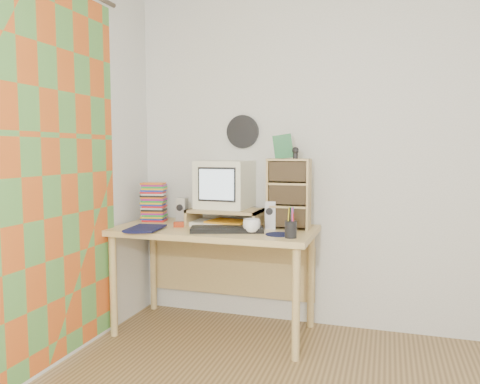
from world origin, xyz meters
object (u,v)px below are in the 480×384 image
Objects in this scene: mug at (252,226)px; diary at (131,226)px; desk at (217,245)px; keyboard at (227,229)px; crt_monitor at (223,185)px; cd_rack at (289,194)px; dvd_stack at (154,205)px.

mug is 0.46× the size of diary.
desk is 0.29m from keyboard.
mug is at bearing -31.64° from desk.
cd_rack is at bearing -1.04° from crt_monitor.
crt_monitor is at bearing -10.50° from dvd_stack.
mug is (-0.19, -0.25, -0.20)m from cd_rack.
diary reaches higher than keyboard.
keyboard is at bearing -146.89° from cd_rack.
mug is 0.83m from diary.
crt_monitor is 0.75× the size of cd_rack.
diary is at bearing 172.91° from keyboard.
desk is at bearing 107.38° from keyboard.
crt_monitor reaches higher than diary.
diary is at bearing -170.53° from mug.
crt_monitor is at bearing 136.93° from mug.
keyboard is at bearing -33.41° from dvd_stack.
desk is 0.41m from mug.
dvd_stack is at bearing 88.75° from diary.
keyboard is 0.50m from cd_rack.
crt_monitor is 1.42× the size of diary.
dvd_stack is (-0.55, 0.08, 0.26)m from desk.
crt_monitor reaches higher than desk.
crt_monitor is (0.01, 0.09, 0.43)m from desk.
cd_rack is at bearing -12.64° from dvd_stack.
mug is at bearing -15.50° from keyboard.
keyboard is 2.00× the size of dvd_stack.
desk is at bearing 26.23° from diary.
keyboard is at bearing -63.10° from crt_monitor.
cd_rack reaches higher than dvd_stack.
desk is 12.01× the size of mug.
keyboard is 0.17m from mug.
cd_rack reaches higher than crt_monitor.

